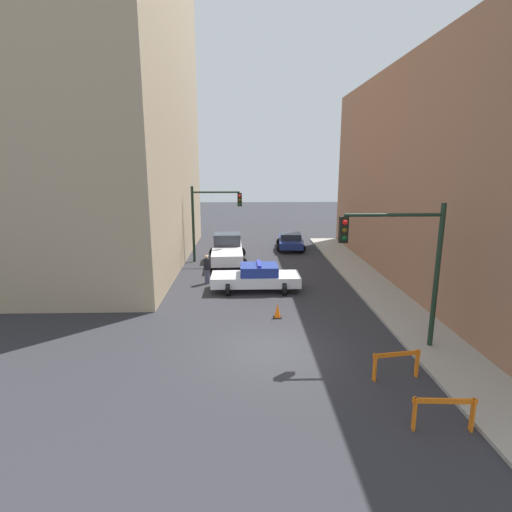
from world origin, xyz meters
TOP-DOWN VIEW (x-y plane):
  - ground_plane at (0.00, 0.00)m, footprint 120.00×120.00m
  - sidewalk_right at (6.20, 0.00)m, footprint 2.40×44.00m
  - building_corner_left at (-12.00, 14.00)m, footprint 14.00×20.00m
  - building_right at (13.40, 8.00)m, footprint 12.00×28.00m
  - traffic_light_near at (4.73, 0.01)m, footprint 3.64×0.35m
  - traffic_light_far at (-3.30, 13.86)m, footprint 3.44×0.35m
  - police_car at (-0.27, 7.17)m, footprint 4.71×2.38m
  - white_truck at (-2.08, 13.46)m, footprint 2.77×5.47m
  - parked_car_near at (2.80, 17.96)m, footprint 2.48×4.42m
  - pedestrian_crossing at (-3.03, 8.52)m, footprint 0.45×0.45m
  - barrier_front at (4.09, -4.62)m, footprint 1.60×0.25m
  - barrier_mid at (3.84, -2.09)m, footprint 1.59×0.39m
  - traffic_cone at (0.54, 3.16)m, footprint 0.36×0.36m

SIDE VIEW (x-z plane):
  - ground_plane at x=0.00m, z-range 0.00..0.00m
  - sidewalk_right at x=6.20m, z-range 0.00..0.12m
  - traffic_cone at x=0.54m, z-range -0.01..0.65m
  - barrier_front at x=4.09m, z-range 0.17..1.07m
  - barrier_mid at x=3.84m, z-range 0.17..1.07m
  - parked_car_near at x=2.80m, z-range 0.02..1.33m
  - police_car at x=-0.27m, z-range -0.04..1.48m
  - pedestrian_crossing at x=-3.03m, z-range 0.03..1.69m
  - white_truck at x=-2.08m, z-range -0.04..1.86m
  - traffic_light_far at x=-3.30m, z-range 0.80..6.00m
  - traffic_light_near at x=4.73m, z-range 0.93..6.13m
  - building_right at x=13.40m, z-range 0.00..12.10m
  - building_corner_left at x=-12.00m, z-range 0.00..22.83m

